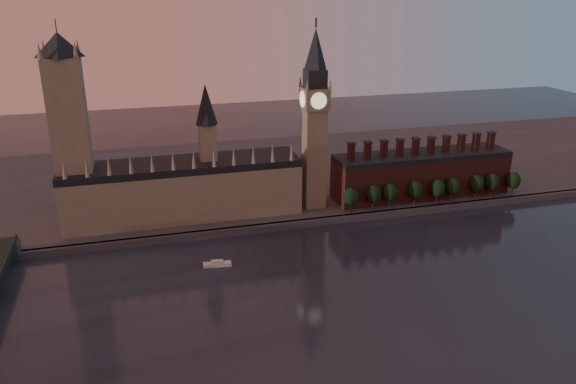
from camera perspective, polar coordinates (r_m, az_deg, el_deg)
name	(u,v)px	position (r m, az deg, el deg)	size (l,w,h in m)	color
ground	(372,310)	(241.00, 8.50, -11.81)	(900.00, 900.00, 0.00)	black
north_bank	(269,175)	(393.89, -1.90, 1.73)	(900.00, 182.00, 4.00)	#46454A
palace_of_westminster	(184,186)	(318.75, -10.50, 0.59)	(130.00, 30.30, 74.00)	gray
victoria_tower	(70,127)	(309.25, -21.29, 6.18)	(24.00, 24.00, 108.00)	gray
big_ben	(314,118)	(318.64, 2.70, 7.50)	(15.00, 15.00, 107.00)	gray
chimney_block	(421,173)	(356.56, 13.35, 1.85)	(110.00, 25.00, 37.00)	#51221F
embankment_tree_0	(351,197)	(323.12, 6.40, -0.46)	(8.60, 8.60, 14.88)	black
embankment_tree_1	(374,194)	(328.66, 8.68, -0.21)	(8.60, 8.60, 14.88)	black
embankment_tree_2	(390,192)	(332.81, 10.32, -0.04)	(8.60, 8.60, 14.88)	black
embankment_tree_3	(415,190)	(340.42, 12.79, 0.24)	(8.60, 8.60, 14.88)	black
embankment_tree_4	(438,188)	(345.78, 14.97, 0.36)	(8.60, 8.60, 14.88)	black
embankment_tree_5	(453,187)	(351.20, 16.38, 0.53)	(8.60, 8.60, 14.88)	black
embankment_tree_6	(477,183)	(361.20, 18.64, 0.83)	(8.60, 8.60, 14.88)	black
embankment_tree_7	(492,182)	(366.94, 20.02, 0.96)	(8.60, 8.60, 14.88)	black
embankment_tree_8	(513,180)	(374.61, 21.93, 1.09)	(8.60, 8.60, 14.88)	black
river_boat	(217,264)	(274.53, -7.20, -7.25)	(13.74, 5.17, 2.69)	silver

